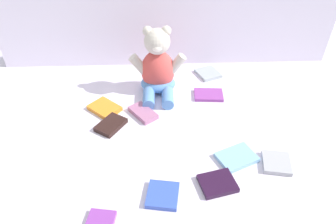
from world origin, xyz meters
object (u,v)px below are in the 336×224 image
at_px(teddy_bear, 158,69).
at_px(book_case_1, 111,125).
at_px(book_case_0, 209,95).
at_px(book_case_7, 163,195).
at_px(book_case_2, 276,163).
at_px(book_case_9, 143,113).
at_px(book_case_5, 237,157).
at_px(book_case_4, 105,108).
at_px(book_case_8, 218,183).
at_px(book_case_3, 208,73).

height_order(teddy_bear, book_case_1, teddy_bear).
xyz_separation_m(book_case_0, book_case_7, (-0.21, -0.52, 0.00)).
relative_size(book_case_0, book_case_2, 1.26).
bearing_deg(book_case_9, book_case_0, -14.63).
bearing_deg(book_case_7, book_case_2, 25.80).
xyz_separation_m(book_case_5, book_case_7, (-0.26, -0.15, 0.00)).
relative_size(book_case_4, book_case_9, 0.99).
height_order(teddy_bear, book_case_7, teddy_bear).
relative_size(book_case_0, book_case_8, 1.12).
xyz_separation_m(teddy_bear, book_case_3, (0.24, 0.12, -0.10)).
height_order(teddy_bear, book_case_5, teddy_bear).
bearing_deg(book_case_0, book_case_3, 176.78).
distance_m(book_case_1, book_case_9, 0.14).
bearing_deg(book_case_3, book_case_4, -173.11).
distance_m(book_case_5, book_case_8, 0.14).
xyz_separation_m(book_case_3, book_case_5, (0.02, -0.55, 0.00)).
xyz_separation_m(teddy_bear, book_case_5, (0.26, -0.43, -0.10)).
bearing_deg(book_case_4, book_case_2, -75.76).
distance_m(book_case_0, book_case_3, 0.18).
bearing_deg(book_case_1, book_case_9, -117.02).
bearing_deg(book_case_3, book_case_7, -130.68).
distance_m(book_case_3, book_case_9, 0.42).
xyz_separation_m(book_case_5, book_case_9, (-0.33, 0.26, 0.00)).
distance_m(book_case_0, book_case_1, 0.45).
relative_size(teddy_bear, book_case_5, 2.30).
bearing_deg(book_case_2, book_case_9, -111.32).
bearing_deg(teddy_bear, book_case_8, -70.81).
relative_size(book_case_5, book_case_7, 1.31).
height_order(book_case_1, book_case_5, book_case_1).
height_order(teddy_bear, book_case_3, teddy_bear).
bearing_deg(book_case_7, book_case_1, 129.12).
xyz_separation_m(book_case_7, book_case_8, (0.17, 0.04, -0.00)).
bearing_deg(teddy_bear, book_case_2, -48.71).
xyz_separation_m(book_case_3, book_case_8, (-0.06, -0.66, 0.00)).
height_order(book_case_2, book_case_7, same).
xyz_separation_m(book_case_4, book_case_7, (0.23, -0.44, -0.00)).
height_order(teddy_bear, book_case_4, teddy_bear).
bearing_deg(book_case_4, teddy_bear, -17.07).
bearing_deg(teddy_bear, book_case_4, -148.35).
bearing_deg(book_case_5, book_case_7, -84.50).
bearing_deg(teddy_bear, book_case_7, -88.82).
bearing_deg(book_case_1, book_case_8, 174.70).
relative_size(book_case_2, book_case_3, 0.92).
bearing_deg(book_case_1, book_case_2, -166.95).
relative_size(book_case_0, book_case_5, 0.96).
bearing_deg(book_case_0, book_case_2, 27.40).
bearing_deg(book_case_1, book_case_4, -37.29).
relative_size(teddy_bear, book_case_8, 2.68).
xyz_separation_m(teddy_bear, book_case_1, (-0.19, -0.24, -0.10)).
distance_m(book_case_1, book_case_2, 0.62).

